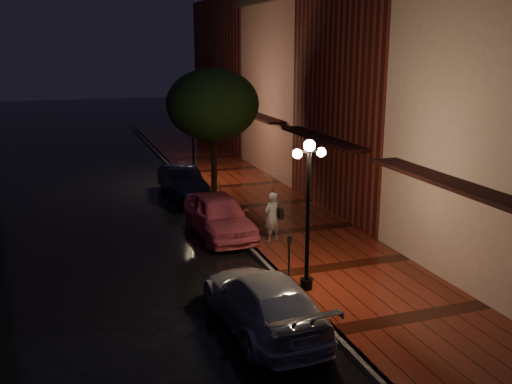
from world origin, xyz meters
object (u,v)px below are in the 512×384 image
object	(u,v)px
street_tree	(213,107)
navy_car	(182,181)
streetlamp_far	(193,134)
pink_car	(219,215)
streetlamp_near	(308,206)
woman_with_umbrella	(272,196)
silver_car	(263,301)
parking_meter	(289,253)

from	to	relation	value
street_tree	navy_car	world-z (taller)	street_tree
streetlamp_far	street_tree	size ratio (longest dim) A/B	0.74
streetlamp_far	navy_car	size ratio (longest dim) A/B	1.02
navy_car	street_tree	bearing A→B (deg)	-39.97
pink_car	streetlamp_near	bearing A→B (deg)	-82.97
streetlamp_near	streetlamp_far	size ratio (longest dim) A/B	1.00
streetlamp_near	woman_with_umbrella	size ratio (longest dim) A/B	1.72
silver_car	pink_car	bearing A→B (deg)	-99.63
streetlamp_far	silver_car	distance (m)	15.72
street_tree	pink_car	world-z (taller)	street_tree
street_tree	silver_car	size ratio (longest dim) A/B	1.17
streetlamp_near	woman_with_umbrella	xyz separation A→B (m)	(0.51, 4.14, -0.79)
woman_with_umbrella	streetlamp_near	bearing A→B (deg)	62.96
navy_car	parking_meter	world-z (taller)	parking_meter
navy_car	parking_meter	distance (m)	11.16
streetlamp_far	woman_with_umbrella	xyz separation A→B (m)	(0.51, -9.86, -0.79)
navy_car	silver_car	size ratio (longest dim) A/B	0.85
silver_car	parking_meter	xyz separation A→B (m)	(1.65, 2.32, 0.26)
streetlamp_far	pink_car	size ratio (longest dim) A/B	0.93
street_tree	parking_meter	size ratio (longest dim) A/B	4.26
street_tree	navy_car	xyz separation A→B (m)	(-1.30, 0.96, -3.55)
pink_car	woman_with_umbrella	xyz separation A→B (m)	(1.46, -1.70, 1.02)
streetlamp_near	navy_car	distance (m)	12.14
woman_with_umbrella	parking_meter	world-z (taller)	woman_with_umbrella
street_tree	silver_car	world-z (taller)	street_tree
pink_car	parking_meter	bearing A→B (deg)	-83.71
street_tree	woman_with_umbrella	size ratio (longest dim) A/B	2.31
street_tree	navy_car	bearing A→B (deg)	143.61
navy_car	silver_car	bearing A→B (deg)	-97.03
streetlamp_near	parking_meter	xyz separation A→B (m)	(-0.20, 0.82, -1.63)
navy_car	streetlamp_far	bearing A→B (deg)	59.60
streetlamp_far	parking_meter	distance (m)	13.28
silver_car	woman_with_umbrella	bearing A→B (deg)	-115.37
streetlamp_near	street_tree	xyz separation A→B (m)	(0.26, 10.99, 1.64)
pink_car	street_tree	bearing A→B (deg)	74.59
pink_car	parking_meter	distance (m)	5.08
pink_car	parking_meter	world-z (taller)	pink_car
streetlamp_near	silver_car	world-z (taller)	streetlamp_near
woman_with_umbrella	pink_car	bearing A→B (deg)	-69.12
streetlamp_near	parking_meter	distance (m)	1.83
street_tree	parking_meter	world-z (taller)	street_tree
streetlamp_far	woman_with_umbrella	world-z (taller)	streetlamp_far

